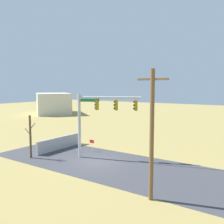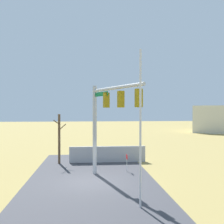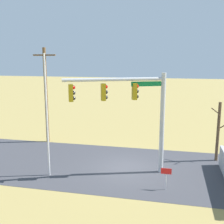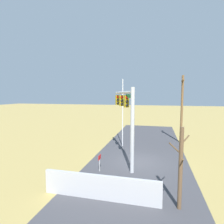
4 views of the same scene
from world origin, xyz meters
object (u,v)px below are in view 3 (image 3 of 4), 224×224
signal_mast (134,104)px  flagpole (47,117)px  utility_pole (46,94)px  open_sign (166,174)px  bare_tree (218,131)px

signal_mast → flagpole: 5.09m
utility_pole → open_sign: bearing=-34.2°
flagpole → bare_tree: size_ratio=1.77×
open_sign → bare_tree: bearing=57.5°
bare_tree → flagpole: bearing=-155.1°
bare_tree → signal_mast: bearing=-146.3°
flagpole → open_sign: size_ratio=5.93×
signal_mast → bare_tree: 6.75m
flagpole → utility_pole: bearing=115.7°
signal_mast → utility_pole: 9.47m
flagpole → bare_tree: (10.19, 4.73, -1.51)m
signal_mast → flagpole: size_ratio=0.85×
bare_tree → utility_pole: bearing=173.1°
flagpole → bare_tree: bearing=24.9°
flagpole → signal_mast: bearing=13.7°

